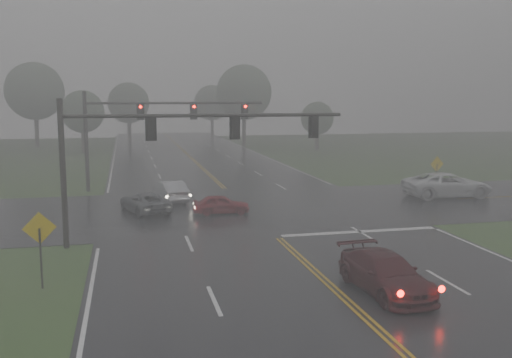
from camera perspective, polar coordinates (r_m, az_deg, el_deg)
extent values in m
cube|color=black|center=(34.38, -0.32, -3.60)|extent=(18.00, 160.00, 0.02)
cube|color=black|center=(36.30, -1.01, -2.97)|extent=(120.00, 14.00, 0.02)
cube|color=silver|center=(30.52, 10.32, -5.25)|extent=(8.50, 0.50, 0.01)
imported|color=#3B0A0F|center=(21.60, 12.74, -11.01)|extent=(2.30, 4.96, 1.40)
imported|color=maroon|center=(34.66, -3.50, -3.52)|extent=(3.51, 1.58, 1.17)
imported|color=#ADAFB5|center=(39.06, -8.52, -2.26)|extent=(2.24, 4.51, 1.42)
imported|color=#4E5155|center=(35.79, -11.06, -3.28)|extent=(3.36, 4.83, 1.22)
imported|color=silver|center=(42.59, 18.55, -1.73)|extent=(6.31, 3.11, 1.72)
cylinder|color=black|center=(27.77, -18.73, 0.43)|extent=(0.27, 0.27, 6.98)
cylinder|color=black|center=(27.55, -18.99, 6.03)|extent=(0.17, 0.17, 0.78)
cylinder|color=black|center=(27.68, -4.85, 6.35)|extent=(13.53, 0.17, 0.17)
cube|color=black|center=(27.45, -10.45, 5.02)|extent=(0.33, 0.27, 1.02)
cube|color=black|center=(27.61, -10.47, 5.03)|extent=(0.53, 0.03, 1.21)
cube|color=black|center=(27.92, -2.07, 5.20)|extent=(0.33, 0.27, 1.02)
cube|color=black|center=(28.07, -2.13, 5.21)|extent=(0.53, 0.03, 1.21)
cube|color=black|center=(28.96, 5.87, 5.27)|extent=(0.33, 0.27, 1.02)
cube|color=black|center=(29.10, 5.77, 5.28)|extent=(0.53, 0.03, 1.21)
cylinder|color=black|center=(44.22, -16.62, 3.58)|extent=(0.29, 0.29, 7.46)
cylinder|color=black|center=(44.10, -16.77, 7.34)|extent=(0.19, 0.19, 0.83)
cylinder|color=black|center=(44.17, -7.99, 7.54)|extent=(13.41, 0.19, 0.19)
cube|color=black|center=(44.03, -11.47, 6.64)|extent=(0.35, 0.29, 1.09)
cube|color=black|center=(44.19, -11.48, 6.65)|extent=(0.57, 0.03, 1.29)
cylinder|color=#FF0C05|center=(43.86, -11.48, 7.08)|extent=(0.23, 0.06, 0.23)
cube|color=black|center=(44.31, -6.23, 6.77)|extent=(0.35, 0.29, 1.09)
cube|color=black|center=(44.48, -6.26, 6.77)|extent=(0.57, 0.03, 1.29)
cylinder|color=#FF0C05|center=(44.14, -6.22, 7.21)|extent=(0.23, 0.06, 0.23)
cube|color=black|center=(44.96, -1.10, 6.83)|extent=(0.35, 0.29, 1.09)
cube|color=black|center=(45.12, -1.15, 6.84)|extent=(0.57, 0.03, 1.29)
cylinder|color=#FF0C05|center=(44.79, -1.06, 7.27)|extent=(0.23, 0.06, 0.23)
cylinder|color=black|center=(22.60, -20.71, -7.45)|extent=(0.08, 0.08, 2.29)
cube|color=#E0B80D|center=(22.36, -20.85, -4.60)|extent=(1.19, 0.27, 1.20)
cylinder|color=black|center=(43.27, 17.60, -0.04)|extent=(0.07, 0.07, 2.22)
cube|color=#E0B80D|center=(43.16, 17.64, 1.42)|extent=(1.16, 0.26, 1.17)
cylinder|color=#362C23|center=(75.55, -16.84, 3.67)|extent=(0.60, 0.60, 3.02)
sphere|color=#3D5136|center=(75.37, -16.95, 6.47)|extent=(5.37, 5.37, 5.37)
cylinder|color=#362C23|center=(82.45, -1.20, 4.87)|extent=(0.57, 0.57, 4.46)
sphere|color=#3D5136|center=(82.31, -1.21, 8.66)|extent=(7.93, 7.93, 7.93)
cylinder|color=#362C23|center=(90.84, -12.54, 4.70)|extent=(0.62, 0.62, 3.55)
sphere|color=#3D5136|center=(90.70, -12.63, 7.44)|extent=(6.31, 6.31, 6.31)
cylinder|color=#362C23|center=(76.63, 6.11, 3.82)|extent=(0.55, 0.55, 2.46)
sphere|color=#3D5136|center=(76.46, 6.14, 6.07)|extent=(4.37, 4.37, 4.37)
cylinder|color=#362C23|center=(86.80, -21.07, 4.52)|extent=(0.60, 0.60, 4.56)
sphere|color=#3D5136|center=(86.67, -21.26, 8.20)|extent=(8.10, 8.10, 8.10)
cylinder|color=#362C23|center=(100.93, -4.41, 5.19)|extent=(0.55, 0.55, 3.50)
sphere|color=#3D5136|center=(100.79, -4.43, 7.62)|extent=(6.23, 6.23, 6.23)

